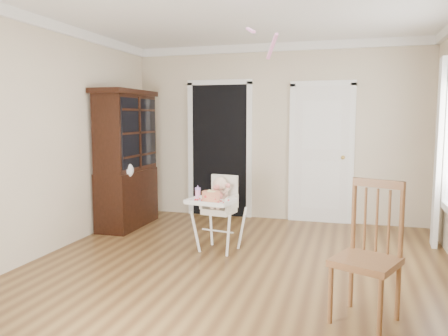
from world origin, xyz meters
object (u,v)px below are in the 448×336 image
(sippy_cup, at_px, (198,192))
(dining_chair, at_px, (368,257))
(cake, at_px, (211,197))
(china_cabinet, at_px, (127,159))
(high_chair, at_px, (219,204))

(sippy_cup, xyz_separation_m, dining_chair, (1.87, -1.34, -0.19))
(dining_chair, bearing_deg, cake, 168.22)
(cake, bearing_deg, china_cabinet, 147.75)
(china_cabinet, distance_m, dining_chair, 3.95)
(high_chair, relative_size, china_cabinet, 0.46)
(sippy_cup, height_order, dining_chair, dining_chair)
(sippy_cup, bearing_deg, china_cabinet, 148.88)
(sippy_cup, distance_m, dining_chair, 2.31)
(high_chair, height_order, china_cabinet, china_cabinet)
(cake, xyz_separation_m, dining_chair, (1.65, -1.17, -0.18))
(high_chair, xyz_separation_m, cake, (-0.02, -0.25, 0.13))
(cake, relative_size, china_cabinet, 0.13)
(china_cabinet, xyz_separation_m, dining_chair, (3.26, -2.18, -0.48))
(cake, distance_m, sippy_cup, 0.28)
(dining_chair, bearing_deg, sippy_cup, 167.79)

